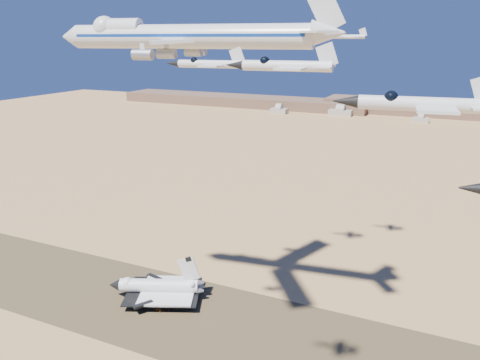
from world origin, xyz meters
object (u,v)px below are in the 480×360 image
at_px(chase_jet_b, 284,66).
at_px(chase_jet_c, 420,104).
at_px(shuttle, 158,287).
at_px(crew_a, 160,311).
at_px(crew_b, 157,309).
at_px(chase_jet_e, 287,40).
at_px(chase_jet_a, 208,64).
at_px(crew_c, 169,309).
at_px(chase_jet_f, 346,37).
at_px(carrier_747, 179,36).

bearing_deg(chase_jet_b, chase_jet_c, -29.28).
bearing_deg(shuttle, crew_a, -76.30).
distance_m(crew_a, crew_b, 1.59).
bearing_deg(crew_a, shuttle, 25.82).
distance_m(shuttle, crew_a, 11.16).
xyz_separation_m(shuttle, chase_jet_e, (38.12, 33.75, 91.76)).
distance_m(crew_a, chase_jet_a, 115.43).
distance_m(crew_c, chase_jet_a, 115.55).
xyz_separation_m(shuttle, crew_b, (4.69, -7.86, -3.99)).
height_order(crew_a, crew_b, crew_b).
bearing_deg(crew_a, chase_jet_e, -47.87).
bearing_deg(chase_jet_f, crew_a, -135.56).
distance_m(carrier_747, chase_jet_c, 100.55).
bearing_deg(chase_jet_b, chase_jet_f, 93.76).
bearing_deg(crew_b, chase_jet_b, -164.73).
bearing_deg(chase_jet_e, chase_jet_b, -80.81).
relative_size(crew_a, chase_jet_b, 0.11).
bearing_deg(chase_jet_e, crew_a, -136.86).
height_order(crew_b, chase_jet_b, chase_jet_b).
relative_size(shuttle, chase_jet_f, 2.27).
distance_m(crew_b, crew_c, 4.17).
xyz_separation_m(chase_jet_b, chase_jet_e, (-37.42, 109.37, 2.73)).
bearing_deg(chase_jet_c, chase_jet_a, 139.41).
bearing_deg(crew_c, crew_b, 88.42).
distance_m(chase_jet_a, chase_jet_c, 45.35).
distance_m(carrier_747, chase_jet_b, 83.08).
bearing_deg(chase_jet_f, carrier_747, -124.13).
bearing_deg(carrier_747, crew_b, 155.67).
height_order(crew_b, chase_jet_c, chase_jet_c).
distance_m(crew_a, chase_jet_e, 109.38).
distance_m(shuttle, chase_jet_f, 120.15).
xyz_separation_m(chase_jet_c, chase_jet_e, (-54.56, 117.05, 5.68)).
distance_m(shuttle, chase_jet_e, 104.93).
height_order(chase_jet_c, chase_jet_f, chase_jet_f).
xyz_separation_m(chase_jet_c, chase_jet_f, (-37.10, 135.19, 6.95)).
height_order(shuttle, crew_c, shuttle).
relative_size(carrier_747, chase_jet_c, 5.36).
bearing_deg(shuttle, crew_c, -58.00).
height_order(shuttle, crew_a, shuttle).
bearing_deg(shuttle, carrier_747, -53.75).
distance_m(crew_b, chase_jet_c, 146.78).
height_order(shuttle, chase_jet_b, chase_jet_b).
bearing_deg(chase_jet_c, carrier_747, 128.62).
distance_m(carrier_747, chase_jet_f, 73.17).
distance_m(chase_jet_a, chase_jet_b, 27.01).
bearing_deg(chase_jet_c, shuttle, 131.34).
relative_size(crew_c, chase_jet_c, 0.11).
relative_size(shuttle, chase_jet_b, 2.54).
bearing_deg(crew_c, carrier_747, -147.49).
xyz_separation_m(crew_a, chase_jet_f, (49.38, 60.25, 97.04)).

